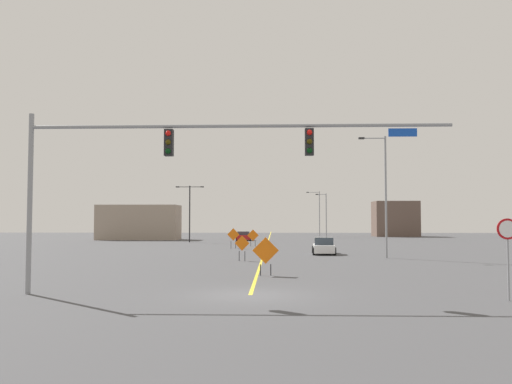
{
  "coord_description": "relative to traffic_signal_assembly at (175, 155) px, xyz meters",
  "views": [
    {
      "loc": [
        0.95,
        -21.05,
        2.88
      ],
      "look_at": [
        -0.42,
        18.33,
        4.94
      ],
      "focal_mm": 38.1,
      "sensor_mm": 36.0,
      "label": 1
    }
  ],
  "objects": [
    {
      "name": "ground",
      "position": [
        2.96,
        0.01,
        -5.42
      ],
      "size": [
        209.15,
        209.15,
        0.0
      ],
      "primitive_type": "plane",
      "color": "#444447"
    },
    {
      "name": "road_centre_stripe",
      "position": [
        2.96,
        58.11,
        -5.42
      ],
      "size": [
        0.16,
        116.2,
        0.01
      ],
      "color": "yellow",
      "rests_on": "ground"
    },
    {
      "name": "traffic_signal_assembly",
      "position": [
        0.0,
        0.0,
        0.0
      ],
      "size": [
        16.61,
        0.44,
        7.11
      ],
      "color": "gray",
      "rests_on": "ground"
    },
    {
      "name": "stop_sign",
      "position": [
        12.28,
        -1.17,
        -3.35
      ],
      "size": [
        0.76,
        0.07,
        2.95
      ],
      "color": "gray",
      "rests_on": "ground"
    },
    {
      "name": "street_lamp_far_right",
      "position": [
        -7.3,
        50.01,
        -0.95
      ],
      "size": [
        3.72,
        0.24,
        7.43
      ],
      "color": "black",
      "rests_on": "ground"
    },
    {
      "name": "street_lamp_near_left",
      "position": [
        12.09,
        67.22,
        -1.4
      ],
      "size": [
        1.78,
        0.24,
        7.23
      ],
      "color": "gray",
      "rests_on": "ground"
    },
    {
      "name": "street_lamp_near_right",
      "position": [
        12.28,
        20.78,
        -0.29
      ],
      "size": [
        2.12,
        0.24,
        9.35
      ],
      "color": "gray",
      "rests_on": "ground"
    },
    {
      "name": "street_lamp_mid_right",
      "position": [
        11.88,
        78.57,
        -0.87
      ],
      "size": [
        2.46,
        0.24,
        8.16
      ],
      "color": "gray",
      "rests_on": "ground"
    },
    {
      "name": "construction_sign_right_shoulder",
      "position": [
        1.57,
        17.61,
        -4.29
      ],
      "size": [
        1.06,
        0.25,
        1.79
      ],
      "color": "orange",
      "rests_on": "ground"
    },
    {
      "name": "construction_sign_left_shoulder",
      "position": [
        -0.35,
        34.55,
        -4.1
      ],
      "size": [
        1.26,
        0.32,
        2.07
      ],
      "color": "orange",
      "rests_on": "ground"
    },
    {
      "name": "construction_sign_right_lane",
      "position": [
        1.48,
        39.19,
        -4.27
      ],
      "size": [
        1.28,
        0.09,
        1.86
      ],
      "color": "orange",
      "rests_on": "ground"
    },
    {
      "name": "construction_sign_median_near",
      "position": [
        3.42,
        7.41,
        -4.19
      ],
      "size": [
        1.39,
        0.12,
        2.0
      ],
      "color": "orange",
      "rests_on": "ground"
    },
    {
      "name": "car_red_approaching",
      "position": [
        -0.59,
        56.68,
        -4.8
      ],
      "size": [
        2.29,
        4.19,
        1.29
      ],
      "color": "red",
      "rests_on": "ground"
    },
    {
      "name": "car_white_passing",
      "position": [
        8.06,
        25.53,
        -4.77
      ],
      "size": [
        2.12,
        4.38,
        1.44
      ],
      "color": "white",
      "rests_on": "ground"
    },
    {
      "name": "roadside_building_west",
      "position": [
        -16.32,
        59.19,
        -2.85
      ],
      "size": [
        11.84,
        5.22,
        5.14
      ],
      "color": "gray",
      "rests_on": "ground"
    },
    {
      "name": "roadside_building_east",
      "position": [
        25.44,
        76.83,
        -2.28
      ],
      "size": [
        7.63,
        5.49,
        6.27
      ],
      "color": "brown",
      "rests_on": "ground"
    }
  ]
}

